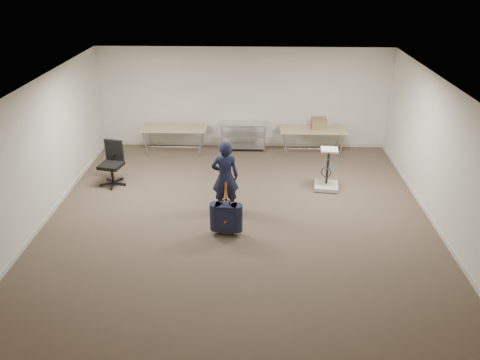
{
  "coord_description": "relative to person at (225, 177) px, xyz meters",
  "views": [
    {
      "loc": [
        0.29,
        -8.12,
        5.0
      ],
      "look_at": [
        0.03,
        0.3,
        0.92
      ],
      "focal_mm": 35.0,
      "sensor_mm": 36.0,
      "label": 1
    }
  ],
  "objects": [
    {
      "name": "ground",
      "position": [
        0.3,
        -0.72,
        -0.79
      ],
      "size": [
        9.0,
        9.0,
        0.0
      ],
      "primitive_type": "plane",
      "color": "#433728",
      "rests_on": "ground"
    },
    {
      "name": "folding_table_right",
      "position": [
        2.2,
        3.23,
        -0.11
      ],
      "size": [
        1.8,
        0.75,
        0.73
      ],
      "color": "tan",
      "rests_on": "ground"
    },
    {
      "name": "office_chair",
      "position": [
        -2.77,
        1.19,
        -0.47
      ],
      "size": [
        0.64,
        0.64,
        1.06
      ],
      "color": "black",
      "rests_on": "ground"
    },
    {
      "name": "suitcase",
      "position": [
        0.07,
        -0.99,
        -0.4
      ],
      "size": [
        0.43,
        0.28,
        1.13
      ],
      "color": "black",
      "rests_on": "ground"
    },
    {
      "name": "room_shell",
      "position": [
        0.3,
        0.66,
        -0.74
      ],
      "size": [
        8.0,
        9.0,
        9.0
      ],
      "color": "white",
      "rests_on": "ground"
    },
    {
      "name": "folding_table_left",
      "position": [
        -1.6,
        3.23,
        -0.11
      ],
      "size": [
        1.8,
        0.75,
        0.73
      ],
      "color": "tan",
      "rests_on": "ground"
    },
    {
      "name": "person",
      "position": [
        0.0,
        0.0,
        0.0
      ],
      "size": [
        0.61,
        0.44,
        1.58
      ],
      "primitive_type": "imported",
      "rotation": [
        0.0,
        0.0,
        3.26
      ],
      "color": "black",
      "rests_on": "ground"
    },
    {
      "name": "wire_shelf",
      "position": [
        0.3,
        3.48,
        -0.35
      ],
      "size": [
        1.22,
        0.47,
        0.8
      ],
      "color": "silver",
      "rests_on": "ground"
    },
    {
      "name": "cardboard_box",
      "position": [
        2.35,
        3.26,
        0.09
      ],
      "size": [
        0.39,
        0.29,
        0.29
      ],
      "primitive_type": "cube",
      "rotation": [
        0.0,
        0.0,
        -0.0
      ],
      "color": "olive",
      "rests_on": "folding_table_right"
    },
    {
      "name": "equipment_cart",
      "position": [
        2.32,
        1.1,
        -0.52
      ],
      "size": [
        0.6,
        0.6,
        1.01
      ],
      "color": "beige",
      "rests_on": "ground"
    }
  ]
}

